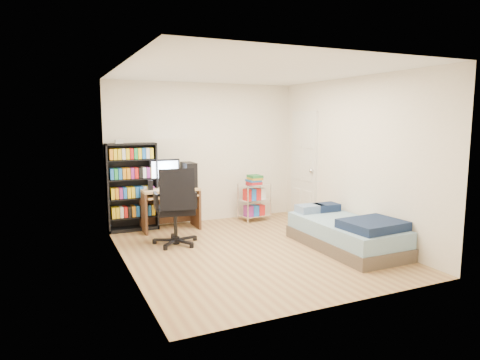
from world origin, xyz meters
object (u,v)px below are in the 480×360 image
office_chair (176,220)px  media_shelf (132,186)px  bed (347,233)px  computer_desk (174,191)px

office_chair → media_shelf: bearing=118.2°
office_chair → bed: office_chair is taller
media_shelf → computer_desk: bearing=-12.5°
media_shelf → office_chair: bearing=-69.4°
computer_desk → bed: (1.93, -2.18, -0.41)m
computer_desk → office_chair: computer_desk is taller
media_shelf → office_chair: (0.43, -1.13, -0.38)m
media_shelf → bed: media_shelf is taller
media_shelf → computer_desk: (0.68, -0.15, -0.11)m
bed → office_chair: bearing=151.2°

